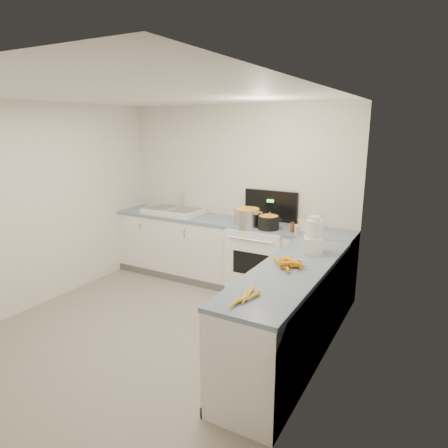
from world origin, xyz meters
The scene contains 19 objects.
floor centered at (0.00, 0.00, 0.00)m, with size 3.50×4.00×0.00m, color gray, non-canonical shape.
ceiling centered at (0.00, 0.00, 2.50)m, with size 3.50×4.00×0.00m, color silver, non-canonical shape.
wall_back centered at (0.00, 2.00, 1.25)m, with size 3.50×2.50×0.00m, color silver, non-canonical shape.
wall_left centered at (-1.75, 0.00, 1.25)m, with size 4.00×2.50×0.00m, color silver, non-canonical shape.
wall_right centered at (1.75, 0.00, 1.25)m, with size 4.00×2.50×0.00m, color silver, non-canonical shape.
counter_back centered at (0.00, 1.70, 0.47)m, with size 3.50×0.62×0.94m.
counter_right centered at (1.45, 0.30, 0.47)m, with size 0.62×2.20×0.94m.
stove centered at (0.55, 1.69, 0.47)m, with size 0.76×0.65×1.36m.
sink centered at (-0.90, 1.70, 0.98)m, with size 0.86×0.52×0.31m.
steel_pot centered at (0.40, 1.54, 1.05)m, with size 0.34×0.34×0.25m, color silver.
black_pot centered at (0.71, 1.53, 1.02)m, with size 0.27×0.27×0.19m, color black.
wooden_spoon centered at (0.71, 1.53, 1.12)m, with size 0.01×0.01×0.34m, color #AD7A47.
mixing_bowl centered at (1.14, 1.77, 1.00)m, with size 0.24×0.24×0.11m, color white.
extract_bottle centered at (1.02, 1.54, 1.00)m, with size 0.05×0.05×0.12m, color #593319.
spice_jar centered at (1.10, 1.48, 0.99)m, with size 0.05×0.05×0.09m, color #E5B266.
food_processor centered at (1.48, 0.87, 1.11)m, with size 0.24×0.27×0.38m.
carrot_pile centered at (1.42, 0.35, 0.97)m, with size 0.38×0.35×0.09m.
peeled_carrots centered at (1.38, -0.52, 0.96)m, with size 0.12×0.42×0.04m.
peelings centered at (-1.13, 1.71, 1.02)m, with size 0.22×0.27×0.01m.
Camera 1 is at (2.60, -3.03, 2.22)m, focal length 32.00 mm.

